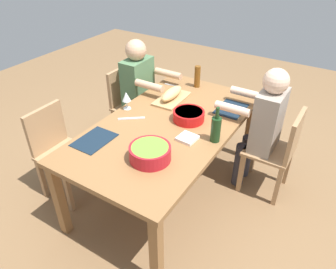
{
  "coord_description": "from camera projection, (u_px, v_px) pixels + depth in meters",
  "views": [
    {
      "loc": [
        1.92,
        1.2,
        2.15
      ],
      "look_at": [
        0.0,
        0.0,
        0.63
      ],
      "focal_mm": 34.01,
      "sensor_mm": 36.0,
      "label": 1
    }
  ],
  "objects": [
    {
      "name": "ground_plane",
      "position": [
        168.0,
        188.0,
        3.08
      ],
      "size": [
        8.0,
        8.0,
        0.0
      ],
      "primitive_type": "plane",
      "color": "brown"
    },
    {
      "name": "dining_table",
      "position": [
        168.0,
        131.0,
        2.71
      ],
      "size": [
        1.86,
        1.03,
        0.74
      ],
      "color": "olive",
      "rests_on": "ground_plane"
    },
    {
      "name": "chair_far_left",
      "position": [
        279.0,
        149.0,
        2.8
      ],
      "size": [
        0.4,
        0.4,
        0.85
      ],
      "color": "#A87F56",
      "rests_on": "ground_plane"
    },
    {
      "name": "diner_far_left",
      "position": [
        263.0,
        122.0,
        2.76
      ],
      "size": [
        0.41,
        0.53,
        1.2
      ],
      "color": "#2D2D38",
      "rests_on": "ground_plane"
    },
    {
      "name": "chair_near_left",
      "position": [
        129.0,
        102.0,
        3.53
      ],
      "size": [
        0.4,
        0.4,
        0.85
      ],
      "color": "#A87F56",
      "rests_on": "ground_plane"
    },
    {
      "name": "diner_near_left",
      "position": [
        141.0,
        88.0,
        3.33
      ],
      "size": [
        0.41,
        0.53,
        1.2
      ],
      "color": "#2D2D38",
      "rests_on": "ground_plane"
    },
    {
      "name": "chair_near_right",
      "position": [
        58.0,
        148.0,
        2.81
      ],
      "size": [
        0.4,
        0.4,
        0.85
      ],
      "color": "#A87F56",
      "rests_on": "ground_plane"
    },
    {
      "name": "serving_bowl_salad",
      "position": [
        150.0,
        152.0,
        2.23
      ],
      "size": [
        0.3,
        0.3,
        0.11
      ],
      "color": "#B21923",
      "rests_on": "dining_table"
    },
    {
      "name": "serving_bowl_pasta",
      "position": [
        189.0,
        115.0,
        2.68
      ],
      "size": [
        0.27,
        0.27,
        0.09
      ],
      "color": "red",
      "rests_on": "dining_table"
    },
    {
      "name": "cutting_board",
      "position": [
        172.0,
        99.0,
        3.01
      ],
      "size": [
        0.41,
        0.23,
        0.02
      ],
      "primitive_type": "cube",
      "rotation": [
        0.0,
        0.0,
        0.04
      ],
      "color": "tan",
      "rests_on": "dining_table"
    },
    {
      "name": "bread_loaf",
      "position": [
        172.0,
        94.0,
        2.98
      ],
      "size": [
        0.32,
        0.12,
        0.09
      ],
      "primitive_type": "ellipsoid",
      "rotation": [
        0.0,
        0.0,
        0.04
      ],
      "color": "tan",
      "rests_on": "cutting_board"
    },
    {
      "name": "wine_bottle",
      "position": [
        216.0,
        129.0,
        2.4
      ],
      "size": [
        0.08,
        0.08,
        0.29
      ],
      "color": "#193819",
      "rests_on": "dining_table"
    },
    {
      "name": "beer_bottle",
      "position": [
        197.0,
        77.0,
        3.2
      ],
      "size": [
        0.06,
        0.06,
        0.22
      ],
      "primitive_type": "cylinder",
      "color": "brown",
      "rests_on": "dining_table"
    },
    {
      "name": "wine_glass",
      "position": [
        126.0,
        97.0,
        2.81
      ],
      "size": [
        0.08,
        0.08,
        0.17
      ],
      "color": "silver",
      "rests_on": "dining_table"
    },
    {
      "name": "placemat_far_left",
      "position": [
        231.0,
        109.0,
        2.87
      ],
      "size": [
        0.32,
        0.23,
        0.01
      ],
      "primitive_type": "cube",
      "color": "#142333",
      "rests_on": "dining_table"
    },
    {
      "name": "fork_near_left",
      "position": [
        172.0,
        85.0,
        3.27
      ],
      "size": [
        0.03,
        0.17,
        0.01
      ],
      "primitive_type": "cube",
      "rotation": [
        0.0,
        0.0,
        0.11
      ],
      "color": "silver",
      "rests_on": "dining_table"
    },
    {
      "name": "placemat_near_right",
      "position": [
        94.0,
        140.0,
        2.46
      ],
      "size": [
        0.32,
        0.23,
        0.01
      ],
      "primitive_type": "cube",
      "color": "#142333",
      "rests_on": "dining_table"
    },
    {
      "name": "carving_knife",
      "position": [
        131.0,
        118.0,
        2.73
      ],
      "size": [
        0.16,
        0.2,
        0.01
      ],
      "primitive_type": "cube",
      "rotation": [
        0.0,
        0.0,
        2.23
      ],
      "color": "silver",
      "rests_on": "dining_table"
    },
    {
      "name": "napkin_stack",
      "position": [
        187.0,
        138.0,
        2.46
      ],
      "size": [
        0.15,
        0.15,
        0.02
      ],
      "primitive_type": "cube",
      "rotation": [
        0.0,
        0.0,
        -0.08
      ],
      "color": "white",
      "rests_on": "dining_table"
    }
  ]
}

